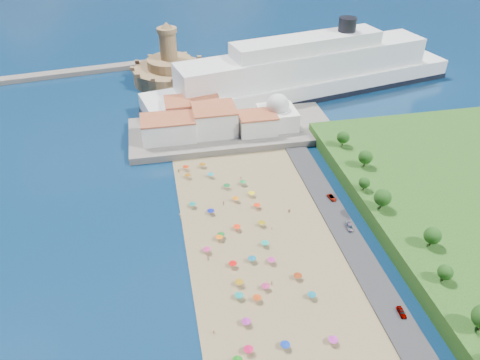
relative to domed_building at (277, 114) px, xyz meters
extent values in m
plane|color=#071938|center=(-30.00, -71.00, -8.97)|extent=(700.00, 700.00, 0.00)
cube|color=#59544C|center=(-20.00, 2.00, -7.47)|extent=(90.00, 36.00, 3.00)
cube|color=#59544C|center=(-42.00, 37.00, -7.77)|extent=(18.00, 70.00, 2.40)
cube|color=silver|center=(-48.00, -2.00, -1.47)|extent=(22.00, 14.00, 9.00)
cube|color=silver|center=(-28.00, 0.00, -0.47)|extent=(18.00, 16.00, 11.00)
cube|color=silver|center=(-10.00, -4.00, -1.97)|extent=(16.00, 12.00, 8.00)
cube|color=silver|center=(-36.00, 12.00, -0.97)|extent=(24.00, 14.00, 10.00)
cube|color=silver|center=(0.00, 0.00, -1.97)|extent=(16.00, 16.00, 8.00)
sphere|color=silver|center=(0.00, 0.00, 4.03)|extent=(10.00, 10.00, 10.00)
cylinder|color=silver|center=(0.00, 0.00, 7.83)|extent=(1.20, 1.20, 1.60)
cylinder|color=#A17850|center=(-42.00, 67.00, -4.97)|extent=(40.00, 40.00, 8.00)
cylinder|color=#A17850|center=(-42.00, 67.00, 1.53)|extent=(24.00, 24.00, 5.00)
cylinder|color=#A17850|center=(-42.00, 67.00, 11.03)|extent=(9.00, 9.00, 14.00)
cylinder|color=#A17850|center=(-42.00, 67.00, 19.23)|extent=(10.40, 10.40, 2.40)
cone|color=#A17850|center=(-42.00, 67.00, 21.93)|extent=(6.00, 6.00, 3.00)
cube|color=black|center=(24.46, 36.80, -7.62)|extent=(169.22, 59.16, 2.70)
cube|color=white|center=(24.46, 36.80, -3.97)|extent=(168.16, 58.57, 10.00)
cube|color=white|center=(24.46, 36.80, 7.70)|extent=(134.62, 47.29, 13.34)
cube|color=white|center=(24.46, 36.80, 17.70)|extent=(79.34, 31.39, 6.67)
cylinder|color=black|center=(46.20, 41.42, 24.37)|extent=(8.89, 8.89, 6.67)
cylinder|color=gray|center=(-43.21, -29.99, -7.72)|extent=(0.07, 0.07, 2.00)
cone|color=#884F0C|center=(-43.21, -29.99, -6.82)|extent=(2.50, 2.50, 0.60)
cylinder|color=gray|center=(-21.44, -53.46, -7.72)|extent=(0.07, 0.07, 2.00)
cone|color=red|center=(-21.44, -53.46, -6.82)|extent=(2.50, 2.50, 0.60)
cylinder|color=gray|center=(-28.85, -78.83, -7.72)|extent=(0.07, 0.07, 2.00)
cone|color=#0E6789|center=(-28.85, -78.83, -6.82)|extent=(2.50, 2.50, 0.60)
cylinder|color=gray|center=(-36.67, -109.64, -7.72)|extent=(0.07, 0.07, 2.00)
cone|color=#C70F44|center=(-36.67, -109.64, -6.82)|extent=(2.50, 2.50, 0.60)
cylinder|color=gray|center=(-34.52, -31.04, -7.72)|extent=(0.07, 0.07, 2.00)
cone|color=#0F8691|center=(-34.52, -31.04, -6.82)|extent=(2.50, 2.50, 0.60)
cylinder|color=gray|center=(-15.23, -111.11, -7.72)|extent=(0.07, 0.07, 2.00)
cone|color=#B326A0|center=(-15.23, -111.11, -6.82)|extent=(2.50, 2.50, 0.60)
cone|color=#147114|center=(-39.90, -112.01, -6.82)|extent=(2.50, 2.50, 0.60)
cylinder|color=gray|center=(-30.54, -63.44, -7.72)|extent=(0.07, 0.07, 2.00)
cone|color=#FF310B|center=(-30.54, -63.44, -6.82)|extent=(2.50, 2.50, 0.60)
cylinder|color=gray|center=(-36.61, -23.47, -7.72)|extent=(0.07, 0.07, 2.00)
cone|color=#8B530C|center=(-36.61, -23.47, -6.82)|extent=(2.50, 2.50, 0.60)
cylinder|color=gray|center=(-23.41, -72.85, -7.72)|extent=(0.07, 0.07, 2.00)
cone|color=#119F83|center=(-23.41, -72.85, -6.82)|extent=(2.50, 2.50, 0.60)
cylinder|color=gray|center=(-35.57, -92.25, -7.72)|extent=(0.07, 0.07, 2.00)
cone|color=#0E817B|center=(-35.57, -92.25, -6.82)|extent=(2.50, 2.50, 0.60)
cylinder|color=gray|center=(-30.86, -94.05, -7.72)|extent=(0.07, 0.07, 2.00)
cone|color=#BF3D0F|center=(-30.86, -94.05, -6.82)|extent=(2.50, 2.50, 0.60)
cylinder|color=gray|center=(-43.45, -48.34, -7.72)|extent=(0.07, 0.07, 2.00)
cone|color=#0D7E6F|center=(-43.45, -48.34, -6.82)|extent=(2.50, 2.50, 0.60)
cylinder|color=gray|center=(-37.00, -67.28, -7.72)|extent=(0.07, 0.07, 2.00)
cone|color=orange|center=(-37.00, -67.28, -6.82)|extent=(2.50, 2.50, 0.60)
cylinder|color=gray|center=(-36.32, -66.21, -7.72)|extent=(0.07, 0.07, 2.00)
cone|color=#126A20|center=(-36.32, -66.21, -6.82)|extent=(2.50, 2.50, 0.60)
cylinder|color=gray|center=(-43.29, -23.92, -7.72)|extent=(0.07, 0.07, 2.00)
cone|color=red|center=(-43.29, -23.92, -6.82)|extent=(2.50, 2.50, 0.60)
cylinder|color=gray|center=(-29.72, -39.59, -7.72)|extent=(0.07, 0.07, 2.00)
cone|color=#11612A|center=(-29.72, -39.59, -6.82)|extent=(2.50, 2.50, 0.60)
cylinder|color=gray|center=(-22.08, -63.00, -7.72)|extent=(0.07, 0.07, 2.00)
cone|color=#907C0D|center=(-22.08, -63.00, -6.82)|extent=(2.50, 2.50, 0.60)
cylinder|color=gray|center=(-21.75, -46.10, -7.72)|extent=(0.07, 0.07, 2.00)
cone|color=yellow|center=(-21.75, -46.10, -6.82)|extent=(2.50, 2.50, 0.60)
cylinder|color=gray|center=(-27.55, -90.38, -7.72)|extent=(0.07, 0.07, 2.00)
cone|color=#AF255F|center=(-27.55, -90.38, -6.82)|extent=(2.50, 2.50, 0.60)
cylinder|color=gray|center=(-37.71, -53.44, -7.72)|extent=(0.07, 0.07, 2.00)
cone|color=#0B1794|center=(-37.71, -53.44, -6.82)|extent=(2.50, 2.50, 0.60)
cylinder|color=gray|center=(-23.29, -80.56, -7.72)|extent=(0.07, 0.07, 2.00)
cone|color=#BF2983|center=(-23.29, -80.56, -6.82)|extent=(2.50, 2.50, 0.60)
cylinder|color=gray|center=(-27.42, -110.13, -7.72)|extent=(0.07, 0.07, 2.00)
cone|color=#0C2FA8|center=(-27.42, -110.13, -6.82)|extent=(2.50, 2.50, 0.60)
cylinder|color=gray|center=(-41.75, -72.15, -7.72)|extent=(0.07, 0.07, 2.00)
cone|color=#C52A6C|center=(-41.75, -72.15, -6.82)|extent=(2.50, 2.50, 0.60)
cylinder|color=gray|center=(-34.97, -79.78, -7.72)|extent=(0.07, 0.07, 2.00)
cone|color=red|center=(-34.97, -79.78, -6.82)|extent=(2.50, 2.50, 0.60)
cylinder|color=gray|center=(-15.77, -96.00, -7.72)|extent=(0.07, 0.07, 2.00)
cone|color=#0E6E88|center=(-15.77, -96.00, -6.82)|extent=(2.50, 2.50, 0.60)
cylinder|color=gray|center=(-28.00, -48.06, -7.72)|extent=(0.07, 0.07, 2.00)
cone|color=orange|center=(-28.00, -48.06, -6.82)|extent=(2.50, 2.50, 0.60)
cylinder|color=gray|center=(-17.42, -88.32, -7.72)|extent=(0.07, 0.07, 2.00)
cone|color=maroon|center=(-17.42, -88.32, -6.82)|extent=(2.50, 2.50, 0.60)
cylinder|color=gray|center=(-34.57, -87.43, -7.72)|extent=(0.07, 0.07, 2.00)
cone|color=#9E6F0E|center=(-34.57, -87.43, -6.82)|extent=(2.50, 2.50, 0.60)
cylinder|color=gray|center=(-35.44, -101.26, -7.72)|extent=(0.07, 0.07, 2.00)
cone|color=#9E218E|center=(-35.44, -101.26, -6.82)|extent=(2.50, 2.50, 0.60)
cylinder|color=gray|center=(-23.35, -38.52, -7.72)|extent=(0.07, 0.07, 2.00)
cone|color=#167D35|center=(-23.35, -38.52, -6.82)|extent=(2.50, 2.50, 0.60)
imported|color=tan|center=(-32.40, -49.13, -7.83)|extent=(0.86, 1.00, 1.79)
imported|color=tan|center=(-44.15, -102.29, -7.82)|extent=(0.78, 0.69, 1.81)
imported|color=tan|center=(-41.94, -75.61, -7.94)|extent=(0.73, 0.86, 1.57)
imported|color=tan|center=(-19.11, -65.39, -7.94)|extent=(0.68, 0.63, 1.56)
imported|color=tan|center=(-11.07, -57.99, -7.91)|extent=(1.59, 0.82, 1.63)
imported|color=tan|center=(-46.21, -25.39, -7.82)|extent=(1.14, 0.75, 1.81)
imported|color=tan|center=(-48.24, -53.27, -7.81)|extent=(0.87, 1.28, 1.83)
imported|color=tan|center=(-23.34, -34.76, -7.94)|extent=(1.16, 0.94, 1.57)
imported|color=tan|center=(-25.35, -88.90, -7.90)|extent=(0.89, 0.96, 1.64)
imported|color=gray|center=(6.00, -106.20, -7.60)|extent=(1.75, 4.00, 1.34)
imported|color=gray|center=(6.00, -53.77, -7.68)|extent=(2.68, 4.58, 1.20)
imported|color=gray|center=(6.00, -70.30, -7.58)|extent=(2.63, 5.01, 1.39)
cylinder|color=#382314|center=(19.42, -101.76, -1.80)|extent=(0.50, 0.50, 2.35)
sphere|color=#14380F|center=(19.42, -101.76, 0.31)|extent=(4.22, 4.22, 4.22)
cylinder|color=#382314|center=(23.31, -88.25, -1.54)|extent=(0.50, 0.50, 2.87)
sphere|color=#14380F|center=(23.31, -88.25, 1.04)|extent=(5.17, 5.17, 5.17)
cylinder|color=#382314|center=(16.86, -68.51, -1.38)|extent=(0.50, 0.50, 3.18)
sphere|color=#14380F|center=(16.86, -68.51, 1.48)|extent=(5.72, 5.72, 5.72)
cylinder|color=#382314|center=(15.55, -57.58, -1.87)|extent=(0.50, 0.50, 2.21)
sphere|color=#14380F|center=(15.55, -57.58, 0.12)|extent=(3.98, 3.98, 3.98)
cylinder|color=#382314|center=(22.02, -43.46, -1.50)|extent=(0.50, 0.50, 2.95)
sphere|color=#14380F|center=(22.02, -43.46, 1.16)|extent=(5.32, 5.32, 5.32)
cylinder|color=#382314|center=(19.67, -27.44, -1.56)|extent=(0.50, 0.50, 2.82)
sphere|color=#14380F|center=(19.67, -27.44, 0.98)|extent=(5.08, 5.08, 5.08)
camera|label=1|loc=(-52.74, -178.92, 92.26)|focal=35.00mm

